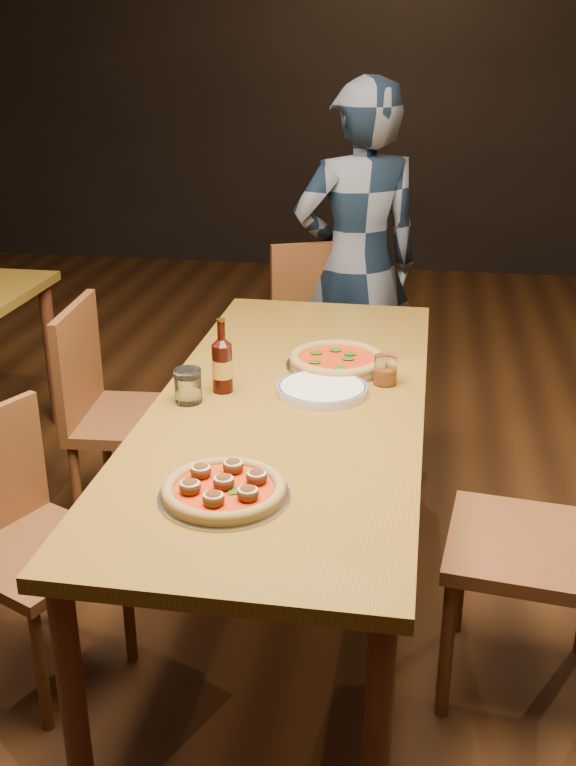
% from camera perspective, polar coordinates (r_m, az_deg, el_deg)
% --- Properties ---
extents(ground, '(9.00, 9.00, 0.00)m').
position_cam_1_polar(ground, '(2.95, 0.17, -14.52)').
color(ground, black).
extents(table_main, '(0.80, 2.00, 0.75)m').
position_cam_1_polar(table_main, '(2.60, 0.18, -2.47)').
color(table_main, brown).
rests_on(table_main, ground).
extents(chair_main_nw, '(0.51, 0.51, 0.83)m').
position_cam_1_polar(chair_main_nw, '(2.55, -16.37, -10.73)').
color(chair_main_nw, '#583317').
rests_on(chair_main_nw, ground).
extents(chair_main_sw, '(0.46, 0.46, 0.93)m').
position_cam_1_polar(chair_main_sw, '(3.19, -10.09, -2.28)').
color(chair_main_sw, '#583317').
rests_on(chair_main_sw, ground).
extents(chair_main_e, '(0.49, 0.49, 0.95)m').
position_cam_1_polar(chair_main_e, '(2.47, 15.90, -10.26)').
color(chair_main_e, '#583317').
rests_on(chair_main_e, ground).
extents(chair_end, '(0.59, 0.59, 0.96)m').
position_cam_1_polar(chair_end, '(3.75, 2.96, 2.15)').
color(chair_end, '#583317').
rests_on(chair_end, ground).
extents(pizza_meatball, '(0.32, 0.32, 0.06)m').
position_cam_1_polar(pizza_meatball, '(2.04, -4.30, -7.06)').
color(pizza_meatball, '#B7B7BF').
rests_on(pizza_meatball, table_main).
extents(pizza_margherita, '(0.34, 0.34, 0.04)m').
position_cam_1_polar(pizza_margherita, '(2.82, 3.30, 1.52)').
color(pizza_margherita, '#B7B7BF').
rests_on(pizza_margherita, table_main).
extents(plate_stack, '(0.27, 0.27, 0.03)m').
position_cam_1_polar(plate_stack, '(2.61, 2.30, -0.43)').
color(plate_stack, white).
rests_on(plate_stack, table_main).
extents(beer_bottle, '(0.06, 0.06, 0.23)m').
position_cam_1_polar(beer_bottle, '(2.60, -4.41, 1.12)').
color(beer_bottle, black).
rests_on(beer_bottle, table_main).
extents(water_glass, '(0.08, 0.08, 0.10)m').
position_cam_1_polar(water_glass, '(2.55, -6.70, -0.19)').
color(water_glass, white).
rests_on(water_glass, table_main).
extents(amber_glass, '(0.07, 0.07, 0.09)m').
position_cam_1_polar(amber_glass, '(2.68, 6.53, 0.86)').
color(amber_glass, '#B05213').
rests_on(amber_glass, table_main).
extents(diner, '(0.70, 0.59, 1.62)m').
position_cam_1_polar(diner, '(3.83, 4.68, 7.70)').
color(diner, black).
rests_on(diner, ground).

